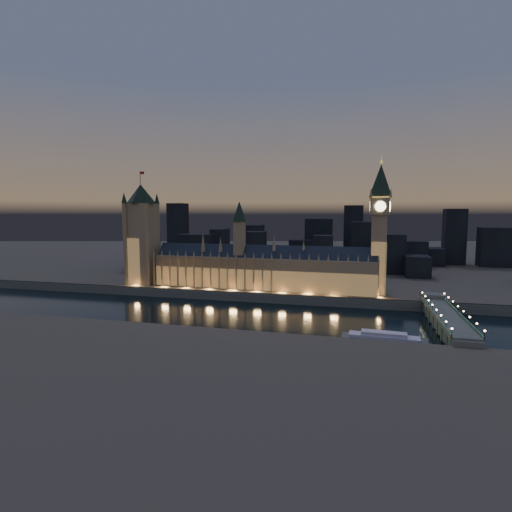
% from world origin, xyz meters
% --- Properties ---
extents(ground_plane, '(2000.00, 2000.00, 0.00)m').
position_xyz_m(ground_plane, '(0.00, 0.00, 0.00)').
color(ground_plane, black).
rests_on(ground_plane, ground).
extents(north_bank, '(2000.00, 960.00, 8.00)m').
position_xyz_m(north_bank, '(0.00, 520.00, 4.00)').
color(north_bank, '#4E4B37').
rests_on(north_bank, ground).
extents(embankment_wall, '(2000.00, 2.50, 8.00)m').
position_xyz_m(embankment_wall, '(0.00, 41.00, 4.00)').
color(embankment_wall, '#4E534E').
rests_on(embankment_wall, ground).
extents(palace_of_westminster, '(202.00, 28.16, 78.00)m').
position_xyz_m(palace_of_westminster, '(6.88, 61.75, 26.37)').
color(palace_of_westminster, '#977F54').
rests_on(palace_of_westminster, north_bank).
extents(victoria_tower, '(31.68, 31.68, 106.78)m').
position_xyz_m(victoria_tower, '(-110.00, 61.91, 60.66)').
color(victoria_tower, '#977F54').
rests_on(victoria_tower, north_bank).
extents(elizabeth_tower, '(18.00, 18.00, 113.20)m').
position_xyz_m(elizabeth_tower, '(108.00, 61.93, 71.19)').
color(elizabeth_tower, '#977F54').
rests_on(elizabeth_tower, north_bank).
extents(westminster_bridge, '(16.41, 113.00, 15.90)m').
position_xyz_m(westminster_bridge, '(147.56, -3.46, 6.00)').
color(westminster_bridge, '#4E534E').
rests_on(westminster_bridge, ground).
extents(river_boat, '(50.02, 15.08, 4.50)m').
position_xyz_m(river_boat, '(107.68, -38.02, 1.56)').
color(river_boat, '#4E534E').
rests_on(river_boat, ground).
extents(city_backdrop, '(482.27, 215.63, 83.71)m').
position_xyz_m(city_backdrop, '(34.05, 247.50, 32.09)').
color(city_backdrop, black).
rests_on(city_backdrop, north_bank).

